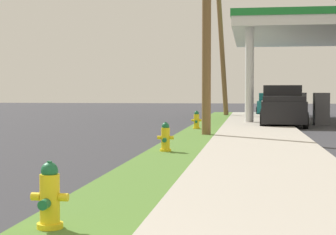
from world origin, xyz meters
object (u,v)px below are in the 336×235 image
fire_hydrant_nearest (50,199)px  fire_hydrant_second (165,139)px  fire_hydrant_third (196,121)px  car_teal_by_near_pump (270,105)px  utility_pole_background (221,42)px  truck_black_at_forecourt (282,107)px

fire_hydrant_nearest → fire_hydrant_second: (0.07, 8.17, 0.00)m
fire_hydrant_nearest → fire_hydrant_second: same height
fire_hydrant_third → car_teal_by_near_pump: (3.69, 18.21, 0.28)m
fire_hydrant_second → car_teal_by_near_pump: bearing=82.4°
fire_hydrant_second → utility_pole_background: bearing=89.4°
fire_hydrant_second → car_teal_by_near_pump: 27.41m
fire_hydrant_nearest → car_teal_by_near_pump: car_teal_by_near_pump is taller
utility_pole_background → truck_black_at_forecourt: utility_pole_background is taller
fire_hydrant_second → fire_hydrant_nearest: bearing=-90.5°
truck_black_at_forecourt → car_teal_by_near_pump: bearing=90.3°
fire_hydrant_nearest → utility_pole_background: bearing=89.4°
fire_hydrant_nearest → car_teal_by_near_pump: (3.71, 35.34, 0.28)m
car_teal_by_near_pump → utility_pole_background: bearing=-132.4°
fire_hydrant_nearest → fire_hydrant_third: bearing=89.9°
fire_hydrant_second → utility_pole_background: utility_pole_background is taller
fire_hydrant_second → fire_hydrant_third: same height
fire_hydrant_nearest → car_teal_by_near_pump: size_ratio=0.16×
utility_pole_background → truck_black_at_forecourt: 11.15m
car_teal_by_near_pump → truck_black_at_forecourt: (0.06, -13.51, 0.19)m
fire_hydrant_third → truck_black_at_forecourt: 6.03m
utility_pole_background → car_teal_by_near_pump: 6.56m
fire_hydrant_nearest → truck_black_at_forecourt: 22.15m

